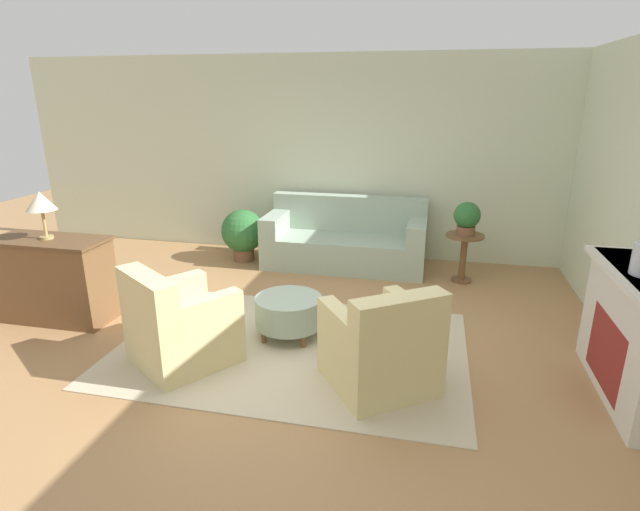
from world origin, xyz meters
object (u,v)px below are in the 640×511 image
Objects in this scene: armchair_right at (382,349)px; dresser at (54,278)px; side_table at (464,250)px; potted_plant_floor at (243,232)px; armchair_left at (178,327)px; potted_plant_on_side_table at (467,217)px; table_lamp at (41,202)px; couch at (345,242)px; ottoman_table at (289,311)px.

dresser is at bearing 170.95° from armchair_right.
dresser is at bearing -153.65° from side_table.
dresser reaches higher than side_table.
side_table is 3.01m from potted_plant_floor.
potted_plant_on_side_table is at bearing 46.32° from armchair_left.
potted_plant_on_side_table is at bearing 26.35° from table_lamp.
potted_plant_on_side_table reaches higher than armchair_left.
armchair_left is at bearing -133.68° from side_table.
potted_plant_floor is (-3.00, 0.18, -0.00)m from side_table.
table_lamp is (-2.65, -2.38, 0.92)m from couch.
potted_plant_on_side_table is 0.56× the size of potted_plant_floor.
side_table is at bearing 26.35° from table_lamp.
couch reaches higher than armchair_left.
potted_plant_on_side_table is at bearing 48.53° from ottoman_table.
side_table is at bearing 26.35° from dresser.
dresser is (-3.46, 0.55, 0.11)m from armchair_right.
ottoman_table is 1.59× the size of potted_plant_on_side_table.
ottoman_table is 2.65m from potted_plant_on_side_table.
side_table is (0.74, 2.63, 0.06)m from armchair_right.
armchair_left is 2.22× the size of table_lamp.
dresser is (-2.65, -2.38, 0.12)m from couch.
ottoman_table is at bearing -94.09° from couch.
potted_plant_floor reaches higher than ottoman_table.
couch reaches higher than armchair_right.
potted_plant_on_side_table is 0.85× the size of table_lamp.
side_table is 0.84× the size of potted_plant_floor.
couch is 1.59m from side_table.
dresser is at bearing 161.94° from armchair_left.
dresser is at bearing -118.01° from potted_plant_floor.
table_lamp reaches higher than armchair_right.
couch is 3.52× the size of side_table.
table_lamp is (-1.20, -2.26, 0.84)m from potted_plant_floor.
potted_plant_on_side_table is at bearing 180.00° from side_table.
side_table is at bearing 46.32° from armchair_left.
potted_plant_floor is 2.70m from table_lamp.
armchair_right is at bearing -51.24° from potted_plant_floor.
armchair_right is 3.61m from potted_plant_floor.
couch is 4.49× the size of table_lamp.
armchair_left is at bearing -18.06° from dresser.
couch is 1.66m from potted_plant_on_side_table.
armchair_right is 0.90× the size of dresser.
couch is at bearing 41.97° from dresser.
armchair_left reaches higher than side_table.
potted_plant_floor is at bearing -175.26° from couch.
potted_plant_on_side_table is (0.74, 2.63, 0.49)m from armchair_right.
side_table is (1.72, 1.94, 0.14)m from ottoman_table.
armchair_right is 3.50m from dresser.
ottoman_table is 1.06× the size of side_table.
table_lamp reaches higher than ottoman_table.
table_lamp is at bearing -176.78° from ottoman_table.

